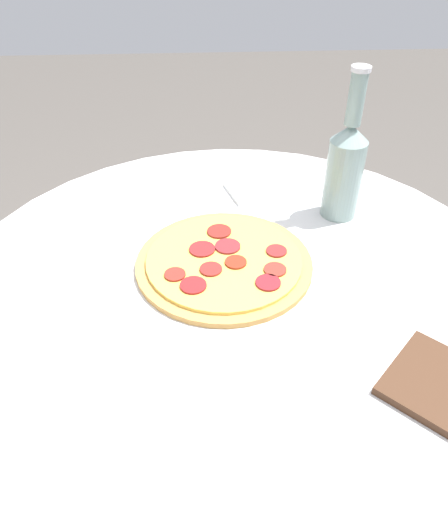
{
  "coord_description": "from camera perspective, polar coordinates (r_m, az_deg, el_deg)",
  "views": [
    {
      "loc": [
        -0.05,
        -0.62,
        1.27
      ],
      "look_at": [
        -0.02,
        0.03,
        0.77
      ],
      "focal_mm": 35.0,
      "sensor_mm": 36.0,
      "label": 1
    }
  ],
  "objects": [
    {
      "name": "ground_plane",
      "position": [
        1.42,
        0.91,
        -26.42
      ],
      "size": [
        8.0,
        8.0,
        0.0
      ],
      "primitive_type": "plane",
      "color": "#4C4742"
    },
    {
      "name": "table",
      "position": [
        0.94,
        1.25,
        -10.98
      ],
      "size": [
        0.94,
        0.94,
        0.75
      ],
      "color": "silver",
      "rests_on": "ground_plane"
    },
    {
      "name": "pizza",
      "position": [
        0.83,
        0.01,
        -0.67
      ],
      "size": [
        0.29,
        0.29,
        0.02
      ],
      "color": "#C68E47",
      "rests_on": "table"
    },
    {
      "name": "beer_bottle",
      "position": [
        0.94,
        13.7,
        10.01
      ],
      "size": [
        0.07,
        0.07,
        0.28
      ],
      "color": "gray",
      "rests_on": "table"
    },
    {
      "name": "napkin",
      "position": [
        1.04,
        4.57,
        7.76
      ],
      "size": [
        0.17,
        0.13,
        0.01
      ],
      "color": "white",
      "rests_on": "table"
    }
  ]
}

